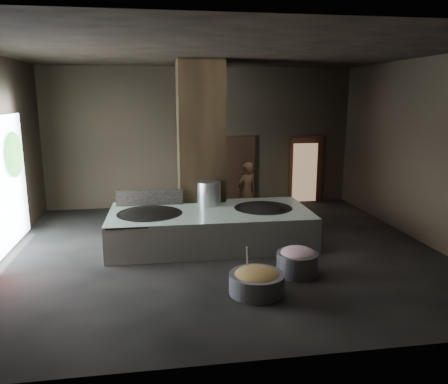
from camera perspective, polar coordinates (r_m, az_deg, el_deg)
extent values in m
cube|color=black|center=(10.48, -0.20, -7.79)|extent=(10.00, 9.00, 0.10)
cube|color=black|center=(9.90, -0.22, 18.10)|extent=(10.00, 9.00, 0.10)
cube|color=black|center=(14.42, -2.99, 7.10)|extent=(10.00, 0.10, 4.50)
cube|color=black|center=(5.55, 6.97, -1.30)|extent=(10.00, 0.10, 4.50)
cube|color=black|center=(11.80, 24.90, 4.83)|extent=(0.10, 9.00, 4.50)
cube|color=black|center=(11.77, -3.08, 5.93)|extent=(1.20, 1.20, 4.50)
cube|color=silver|center=(10.78, -1.84, -4.58)|extent=(4.89, 2.39, 0.84)
cube|color=black|center=(10.67, -1.86, -2.56)|extent=(4.75, 2.28, 0.03)
ellipsoid|color=black|center=(10.56, -9.66, -3.25)|extent=(1.53, 1.53, 0.42)
cylinder|color=black|center=(10.55, -9.67, -2.88)|extent=(1.56, 1.56, 0.05)
ellipsoid|color=black|center=(10.98, 5.13, -2.53)|extent=(1.43, 1.43, 0.40)
cylinder|color=black|center=(10.96, 5.14, -2.18)|extent=(1.46, 1.46, 0.05)
cylinder|color=#B9BAC1|center=(11.13, -1.97, -0.27)|extent=(0.59, 0.59, 0.63)
cube|color=black|center=(11.27, -9.68, -0.80)|extent=(1.69, 0.09, 0.42)
imported|color=brown|center=(12.55, 2.95, -0.04)|extent=(0.76, 0.67, 1.75)
cylinder|color=slate|center=(8.24, 4.29, -11.81)|extent=(1.17, 1.17, 0.38)
ellipsoid|color=olive|center=(8.17, 4.31, -10.77)|extent=(0.84, 0.84, 0.26)
cylinder|color=#B9BAC1|center=(8.20, 3.05, -9.16)|extent=(0.14, 0.40, 0.73)
cylinder|color=slate|center=(9.12, 9.54, -9.21)|extent=(0.93, 0.93, 0.46)
ellipsoid|color=#B16A77|center=(9.05, 9.58, -7.91)|extent=(0.70, 0.70, 0.27)
cube|color=black|center=(14.64, 1.78, 2.65)|extent=(1.18, 0.08, 2.38)
cube|color=#8C6647|center=(14.72, 2.09, 2.50)|extent=(0.76, 0.04, 1.81)
cube|color=black|center=(15.27, 10.68, 2.84)|extent=(1.18, 0.08, 2.38)
cube|color=#8C6647|center=(15.03, 10.50, 2.50)|extent=(0.84, 0.04, 1.98)
ellipsoid|color=#194714|center=(11.61, -25.76, 4.40)|extent=(0.28, 1.10, 1.10)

